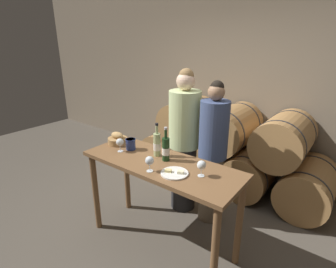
# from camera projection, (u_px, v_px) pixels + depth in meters

# --- Properties ---
(ground_plane) EXTENTS (10.00, 10.00, 0.00)m
(ground_plane) POSITION_uv_depth(u_px,v_px,m) (161.00, 242.00, 2.82)
(ground_plane) COLOR #564F44
(stone_wall_back) EXTENTS (10.00, 0.12, 3.20)m
(stone_wall_back) POSITION_uv_depth(u_px,v_px,m) (251.00, 73.00, 3.90)
(stone_wall_back) COLOR gray
(stone_wall_back) RESTS_ON ground_plane
(barrel_stack) EXTENTS (2.79, 0.89, 1.20)m
(barrel_stack) POSITION_uv_depth(u_px,v_px,m) (229.00, 149.00, 3.83)
(barrel_stack) COLOR #A87A47
(barrel_stack) RESTS_ON ground_plane
(tasting_table) EXTENTS (1.60, 0.60, 0.96)m
(tasting_table) POSITION_uv_depth(u_px,v_px,m) (161.00, 176.00, 2.55)
(tasting_table) COLOR brown
(tasting_table) RESTS_ON ground_plane
(person_left) EXTENTS (0.37, 0.37, 1.77)m
(person_left) POSITION_uv_depth(u_px,v_px,m) (184.00, 142.00, 3.15)
(person_left) COLOR #232326
(person_left) RESTS_ON ground_plane
(person_right) EXTENTS (0.32, 0.32, 1.67)m
(person_right) POSITION_uv_depth(u_px,v_px,m) (212.00, 154.00, 2.95)
(person_right) COLOR #756651
(person_right) RESTS_ON ground_plane
(wine_bottle_red) EXTENTS (0.07, 0.07, 0.34)m
(wine_bottle_red) POSITION_uv_depth(u_px,v_px,m) (166.00, 149.00, 2.50)
(wine_bottle_red) COLOR #193819
(wine_bottle_red) RESTS_ON tasting_table
(wine_bottle_white) EXTENTS (0.07, 0.07, 0.34)m
(wine_bottle_white) POSITION_uv_depth(u_px,v_px,m) (157.00, 144.00, 2.60)
(wine_bottle_white) COLOR #ADBC7F
(wine_bottle_white) RESTS_ON tasting_table
(blue_crock) EXTENTS (0.11, 0.11, 0.12)m
(blue_crock) POSITION_uv_depth(u_px,v_px,m) (131.00, 144.00, 2.77)
(blue_crock) COLOR navy
(blue_crock) RESTS_ON tasting_table
(bread_basket) EXTENTS (0.21, 0.21, 0.14)m
(bread_basket) POSITION_uv_depth(u_px,v_px,m) (117.00, 139.00, 2.92)
(bread_basket) COLOR #A87F4C
(bread_basket) RESTS_ON tasting_table
(cheese_plate) EXTENTS (0.24, 0.24, 0.04)m
(cheese_plate) POSITION_uv_depth(u_px,v_px,m) (174.00, 173.00, 2.27)
(cheese_plate) COLOR white
(cheese_plate) RESTS_ON tasting_table
(wine_glass_far_left) EXTENTS (0.08, 0.08, 0.14)m
(wine_glass_far_left) POSITION_uv_depth(u_px,v_px,m) (120.00, 142.00, 2.70)
(wine_glass_far_left) COLOR white
(wine_glass_far_left) RESTS_ON tasting_table
(wine_glass_left) EXTENTS (0.08, 0.08, 0.14)m
(wine_glass_left) POSITION_uv_depth(u_px,v_px,m) (150.00, 161.00, 2.29)
(wine_glass_left) COLOR white
(wine_glass_left) RESTS_ON tasting_table
(wine_glass_center) EXTENTS (0.08, 0.08, 0.14)m
(wine_glass_center) POSITION_uv_depth(u_px,v_px,m) (202.00, 165.00, 2.21)
(wine_glass_center) COLOR white
(wine_glass_center) RESTS_ON tasting_table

